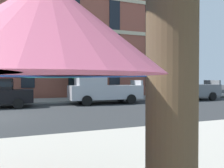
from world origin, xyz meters
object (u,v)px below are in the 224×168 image
at_px(pickup_silver, 102,89).
at_px(pickup_gray, 186,88).
at_px(street_tree_middle, 85,63).
at_px(street_tree_right, 186,65).

height_order(pickup_silver, pickup_gray, same).
bearing_deg(pickup_silver, pickup_gray, 0.00).
distance_m(pickup_silver, street_tree_middle, 4.21).
distance_m(pickup_gray, street_tree_right, 4.99).
bearing_deg(street_tree_middle, street_tree_right, -0.88).
height_order(pickup_silver, street_tree_middle, street_tree_middle).
xyz_separation_m(pickup_silver, street_tree_middle, (-0.37, 3.64, 2.09)).
bearing_deg(pickup_silver, street_tree_right, 18.93).
xyz_separation_m(street_tree_middle, street_tree_right, (10.50, -0.16, 0.13)).
height_order(pickup_gray, street_tree_right, street_tree_right).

